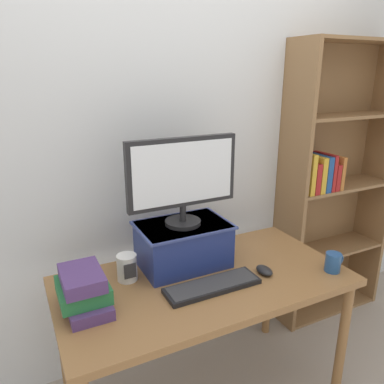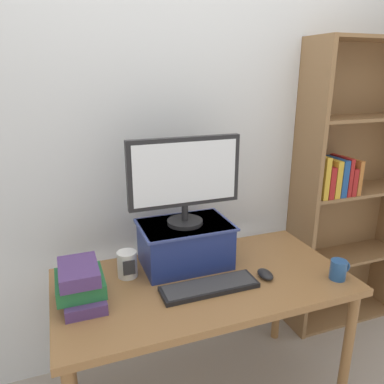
{
  "view_description": "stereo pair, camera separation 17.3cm",
  "coord_description": "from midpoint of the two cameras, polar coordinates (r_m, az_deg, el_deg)",
  "views": [
    {
      "loc": [
        -0.77,
        -1.4,
        1.71
      ],
      "look_at": [
        -0.03,
        0.07,
        1.18
      ],
      "focal_mm": 35.0,
      "sensor_mm": 36.0,
      "label": 1
    },
    {
      "loc": [
        -0.61,
        -1.47,
        1.71
      ],
      "look_at": [
        -0.03,
        0.07,
        1.18
      ],
      "focal_mm": 35.0,
      "sensor_mm": 36.0,
      "label": 2
    }
  ],
  "objects": [
    {
      "name": "computer_monitor",
      "position": [
        1.8,
        -4.17,
        2.29
      ],
      "size": [
        0.56,
        0.18,
        0.44
      ],
      "color": "black",
      "rests_on": "riser_box"
    },
    {
      "name": "riser_box",
      "position": [
        1.93,
        -3.95,
        -7.88
      ],
      "size": [
        0.46,
        0.31,
        0.23
      ],
      "color": "navy",
      "rests_on": "desk"
    },
    {
      "name": "desk_speaker",
      "position": [
        1.86,
        -12.56,
        -11.25
      ],
      "size": [
        0.1,
        0.1,
        0.13
      ],
      "color": "silver",
      "rests_on": "desk"
    },
    {
      "name": "computer_mouse",
      "position": [
        1.91,
        8.39,
        -11.79
      ],
      "size": [
        0.06,
        0.1,
        0.04
      ],
      "color": "black",
      "rests_on": "desk"
    },
    {
      "name": "book_stack",
      "position": [
        1.7,
        -19.05,
        -14.06
      ],
      "size": [
        0.2,
        0.26,
        0.18
      ],
      "color": "#4C336B",
      "rests_on": "desk"
    },
    {
      "name": "desk",
      "position": [
        1.9,
        -0.8,
        -15.13
      ],
      "size": [
        1.4,
        0.72,
        0.75
      ],
      "color": "olive",
      "rests_on": "ground_plane"
    },
    {
      "name": "coffee_mug",
      "position": [
        1.99,
        18.43,
        -10.17
      ],
      "size": [
        0.11,
        0.08,
        0.1
      ],
      "color": "#234C84",
      "rests_on": "desk"
    },
    {
      "name": "keyboard",
      "position": [
        1.78,
        0.28,
        -14.17
      ],
      "size": [
        0.45,
        0.14,
        0.02
      ],
      "color": "black",
      "rests_on": "desk"
    },
    {
      "name": "back_wall",
      "position": [
        2.13,
        -7.16,
        6.69
      ],
      "size": [
        7.0,
        0.08,
        2.6
      ],
      "color": "silver",
      "rests_on": "ground_plane"
    },
    {
      "name": "bookshelf_unit",
      "position": [
        2.72,
        18.7,
        1.16
      ],
      "size": [
        0.83,
        0.28,
        1.9
      ],
      "color": "olive",
      "rests_on": "ground_plane"
    }
  ]
}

